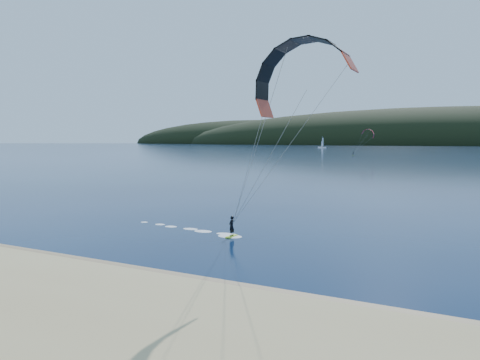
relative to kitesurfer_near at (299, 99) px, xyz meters
name	(u,v)px	position (x,y,z in m)	size (l,w,h in m)	color
ground	(110,308)	(-4.21, -12.33, -9.96)	(1800.00, 1800.00, 0.00)	#071633
wet_sand	(170,280)	(-4.21, -7.83, -9.91)	(220.00, 2.50, 0.10)	#937755
headland	(470,145)	(-3.58, 732.95, -9.96)	(1200.00, 310.00, 140.00)	black
kitesurfer_near	(299,99)	(0.00, 0.00, 0.00)	(21.39, 6.58, 13.63)	#B4EA1B
kitesurfer_far	(367,136)	(-36.61, 191.08, -0.54)	(11.22, 5.50, 12.58)	#B4EA1B
sailboat	(322,147)	(-118.01, 381.73, -9.16)	(7.70, 4.87, 10.80)	white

